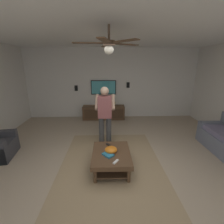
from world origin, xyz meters
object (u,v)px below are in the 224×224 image
(vase_round, at_px, (113,103))
(ceiling_fan, at_px, (109,45))
(coffee_table, at_px, (111,157))
(person_standing, at_px, (105,113))
(media_console, at_px, (104,112))
(tv, at_px, (103,87))
(remote_black, at_px, (108,145))
(bowl, at_px, (111,150))
(wall_speaker_right, at_px, (76,88))
(book, at_px, (108,155))
(remote_white, at_px, (116,162))
(wall_speaker_left, at_px, (128,85))

(vase_round, relative_size, ceiling_fan, 0.18)
(coffee_table, xyz_separation_m, vase_round, (3.32, -0.14, 0.36))
(person_standing, bearing_deg, coffee_table, -170.91)
(media_console, relative_size, tv, 1.66)
(media_console, relative_size, vase_round, 7.73)
(media_console, distance_m, remote_black, 3.01)
(coffee_table, relative_size, person_standing, 0.61)
(bowl, relative_size, wall_speaker_right, 1.18)
(remote_black, distance_m, book, 0.42)
(remote_black, bearing_deg, vase_round, 141.02)
(wall_speaker_right, bearing_deg, remote_white, -160.02)
(remote_white, bearing_deg, person_standing, 43.34)
(remote_black, distance_m, wall_speaker_left, 3.49)
(person_standing, xyz_separation_m, remote_white, (-1.44, -0.22, -0.52))
(media_console, height_order, wall_speaker_right, wall_speaker_right)
(remote_white, xyz_separation_m, vase_round, (3.67, -0.06, 0.25))
(book, xyz_separation_m, vase_round, (3.43, -0.21, 0.24))
(remote_black, height_order, ceiling_fan, ceiling_fan)
(wall_speaker_right, distance_m, ceiling_fan, 4.10)
(bowl, bearing_deg, coffee_table, -157.59)
(coffee_table, bearing_deg, remote_white, -167.60)
(media_console, bearing_deg, wall_speaker_left, 104.10)
(tv, xyz_separation_m, remote_white, (-3.90, -0.30, -0.86))
(vase_round, distance_m, wall_speaker_left, 0.99)
(person_standing, xyz_separation_m, ceiling_fan, (-1.20, -0.11, 1.56))
(tv, height_order, vase_round, tv)
(coffee_table, xyz_separation_m, book, (-0.11, 0.07, 0.12))
(coffee_table, relative_size, bowl, 3.85)
(wall_speaker_left, bearing_deg, remote_white, 169.78)
(wall_speaker_left, bearing_deg, tv, 90.74)
(bowl, distance_m, remote_white, 0.37)
(coffee_table, distance_m, bowl, 0.16)
(tv, xyz_separation_m, ceiling_fan, (-3.67, -0.19, 1.22))
(tv, xyz_separation_m, wall_speaker_right, (0.01, 1.12, -0.03))
(vase_round, height_order, wall_speaker_right, wall_speaker_right)
(wall_speaker_left, distance_m, wall_speaker_right, 2.13)
(bowl, height_order, book, bowl)
(media_console, bearing_deg, ceiling_fan, 3.25)
(person_standing, height_order, bowl, person_standing)
(remote_white, relative_size, wall_speaker_right, 0.68)
(person_standing, relative_size, wall_speaker_right, 7.45)
(media_console, distance_m, ceiling_fan, 4.09)
(vase_round, bearing_deg, ceiling_fan, 177.14)
(book, height_order, vase_round, vase_round)
(vase_round, bearing_deg, tv, 58.02)
(ceiling_fan, bearing_deg, remote_white, -154.69)
(person_standing, bearing_deg, wall_speaker_right, 27.62)
(media_console, height_order, remote_black, media_console)
(bowl, xyz_separation_m, wall_speaker_right, (3.55, 1.34, 0.79))
(vase_round, bearing_deg, coffee_table, 177.62)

